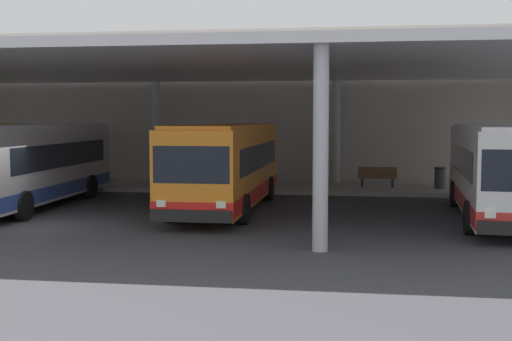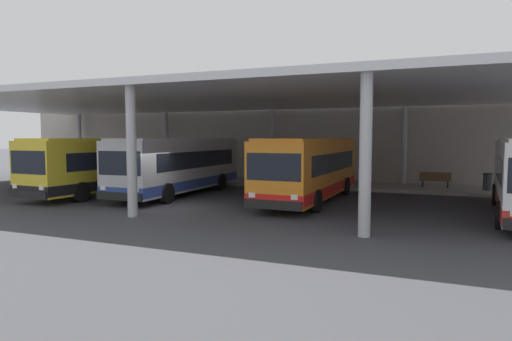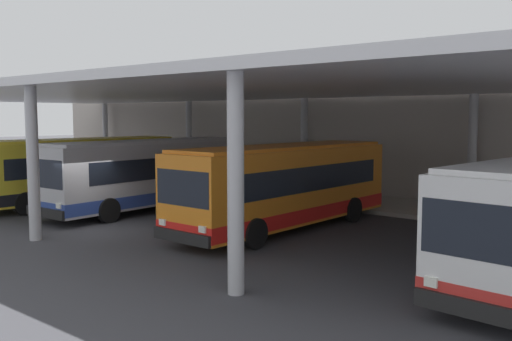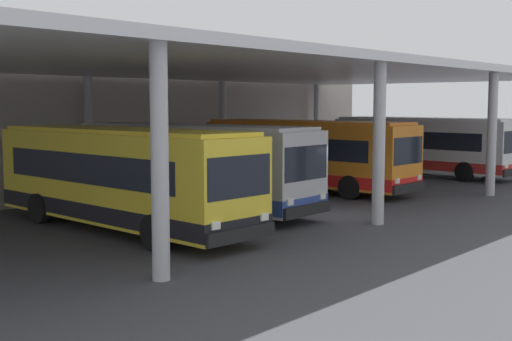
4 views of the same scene
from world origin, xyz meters
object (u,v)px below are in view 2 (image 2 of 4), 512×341
at_px(bus_middle_bay, 310,168).
at_px(bus_second_bay, 179,165).
at_px(bench_waiting, 435,180).
at_px(trash_bin, 488,182).
at_px(bus_nearest_bay, 108,165).

bearing_deg(bus_middle_bay, bus_second_bay, -177.30).
bearing_deg(bus_middle_bay, bench_waiting, 51.45).
xyz_separation_m(bus_second_bay, trash_bin, (16.08, 7.26, -0.98)).
relative_size(bench_waiting, trash_bin, 1.84).
height_order(bus_second_bay, bus_middle_bay, same).
bearing_deg(bus_middle_bay, bus_nearest_bay, -172.61).
height_order(bus_nearest_bay, trash_bin, bus_nearest_bay).
distance_m(bus_second_bay, bench_waiting, 15.35).
xyz_separation_m(bus_second_bay, bus_middle_bay, (7.50, 0.35, 0.00)).
bearing_deg(bus_nearest_bay, trash_bin, 22.67).
xyz_separation_m(bus_nearest_bay, bench_waiting, (17.31, 8.76, -0.99)).
bearing_deg(bench_waiting, trash_bin, -7.33).
height_order(bus_nearest_bay, bench_waiting, bus_nearest_bay).
bearing_deg(trash_bin, bus_nearest_bay, -157.33).
relative_size(bus_nearest_bay, bus_second_bay, 1.00).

